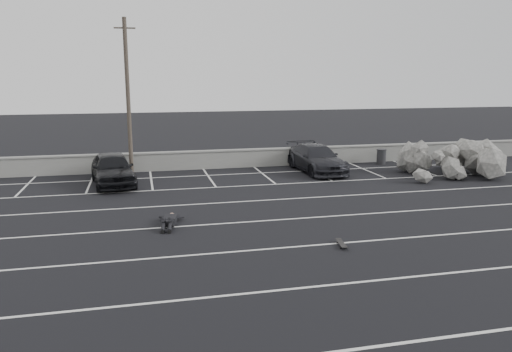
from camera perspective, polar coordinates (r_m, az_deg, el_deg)
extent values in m
plane|color=black|center=(15.43, -3.14, -8.70)|extent=(120.00, 120.00, 0.00)
cube|color=gray|center=(28.78, -8.08, 1.72)|extent=(50.00, 0.35, 1.00)
cube|color=gray|center=(28.70, -8.11, 2.74)|extent=(50.00, 0.45, 0.08)
cube|color=silver|center=(12.70, -0.68, -13.24)|extent=(36.00, 0.10, 0.01)
cube|color=silver|center=(15.42, -3.14, -8.68)|extent=(36.00, 0.10, 0.01)
cube|color=silver|center=(18.23, -4.81, -5.50)|extent=(36.00, 0.10, 0.01)
cube|color=silver|center=(21.10, -6.02, -3.18)|extent=(36.00, 0.10, 0.01)
cube|color=silver|center=(23.99, -6.94, -1.41)|extent=(36.00, 0.10, 0.01)
cube|color=silver|center=(26.91, -7.66, -0.02)|extent=(36.00, 0.10, 0.01)
cube|color=silver|center=(26.87, -24.77, -1.00)|extent=(0.10, 5.00, 0.01)
cube|color=silver|center=(26.42, -18.40, -0.72)|extent=(0.10, 5.00, 0.01)
cube|color=silver|center=(26.31, -11.88, -0.43)|extent=(0.10, 5.00, 0.01)
cube|color=silver|center=(26.54, -5.40, -0.13)|extent=(0.10, 5.00, 0.01)
cube|color=silver|center=(27.10, 0.89, 0.16)|extent=(0.10, 5.00, 0.01)
cube|color=silver|center=(27.97, 6.86, 0.44)|extent=(0.10, 5.00, 0.01)
cube|color=silver|center=(29.12, 12.42, 0.69)|extent=(0.10, 5.00, 0.01)
cube|color=silver|center=(30.53, 17.50, 0.91)|extent=(0.10, 5.00, 0.01)
imported|color=black|center=(25.49, -16.08, 0.81)|extent=(2.54, 4.90, 1.59)
imported|color=black|center=(28.05, 6.93, 2.00)|extent=(2.38, 5.24, 1.49)
cylinder|color=#4C4238|center=(27.49, -14.41, 8.62)|extent=(0.22, 0.22, 8.24)
cube|color=#4C4238|center=(27.57, -14.79, 16.04)|extent=(1.10, 0.07, 0.07)
cylinder|color=#28282B|center=(31.10, 14.12, 2.10)|extent=(0.63, 0.63, 0.88)
cylinder|color=#28282B|center=(31.03, 14.17, 2.95)|extent=(0.70, 0.70, 0.05)
cube|color=black|center=(16.14, 9.77, -7.63)|extent=(0.30, 0.76, 0.02)
cube|color=#28282B|center=(16.37, 9.55, -7.46)|extent=(0.16, 0.07, 0.04)
cube|color=#28282B|center=(15.92, 9.98, -8.02)|extent=(0.16, 0.07, 0.04)
cylinder|color=black|center=(16.36, 9.24, -7.54)|extent=(0.04, 0.06, 0.05)
cylinder|color=black|center=(16.40, 9.85, -7.51)|extent=(0.04, 0.06, 0.05)
cylinder|color=black|center=(15.91, 9.67, -8.11)|extent=(0.04, 0.06, 0.05)
cylinder|color=black|center=(15.95, 10.30, -8.08)|extent=(0.04, 0.06, 0.05)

